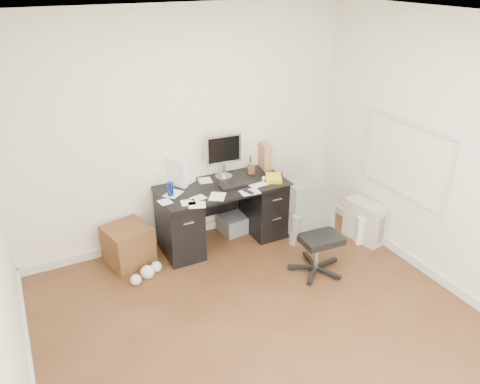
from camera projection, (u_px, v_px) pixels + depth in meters
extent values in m
plane|color=#452516|center=(271.00, 335.00, 4.27)|extent=(4.00, 4.00, 0.00)
cube|color=white|center=(185.00, 131.00, 5.27)|extent=(4.00, 0.02, 2.70)
cube|color=white|center=(455.00, 160.00, 4.48)|extent=(0.02, 4.00, 2.70)
cube|color=white|center=(283.00, 22.00, 3.08)|extent=(4.00, 4.00, 0.02)
cube|color=silver|center=(191.00, 230.00, 5.83)|extent=(4.00, 0.03, 0.10)
cube|color=silver|center=(430.00, 272.00, 5.05)|extent=(0.03, 4.00, 0.10)
cube|color=black|center=(223.00, 187.00, 5.39)|extent=(1.50, 0.70, 0.04)
cube|color=black|center=(180.00, 226.00, 5.33)|extent=(0.40, 0.60, 0.71)
cube|color=black|center=(264.00, 205.00, 5.77)|extent=(0.40, 0.60, 0.71)
cube|color=black|center=(212.00, 197.00, 5.77)|extent=(0.70, 0.03, 0.51)
cube|color=black|center=(237.00, 184.00, 5.38)|extent=(0.43, 0.17, 0.02)
sphere|color=#BCBCC1|center=(264.00, 179.00, 5.47)|extent=(0.08, 0.08, 0.06)
cylinder|color=#16329A|center=(170.00, 189.00, 5.10)|extent=(0.09, 0.09, 0.16)
cube|color=white|center=(175.00, 172.00, 5.31)|extent=(0.26, 0.32, 0.34)
cube|color=#916746|center=(264.00, 155.00, 5.79)|extent=(0.17, 0.29, 0.31)
cube|color=yellow|center=(274.00, 178.00, 5.51)|extent=(0.29, 0.31, 0.04)
cube|color=#ADA79C|center=(365.00, 221.00, 5.64)|extent=(0.30, 0.52, 0.49)
cube|color=white|center=(366.00, 229.00, 5.61)|extent=(0.31, 0.26, 0.35)
cube|color=#4A2C16|center=(128.00, 245.00, 5.21)|extent=(0.55, 0.55, 0.45)
cube|color=slate|center=(235.00, 223.00, 5.87)|extent=(0.40, 0.34, 0.21)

